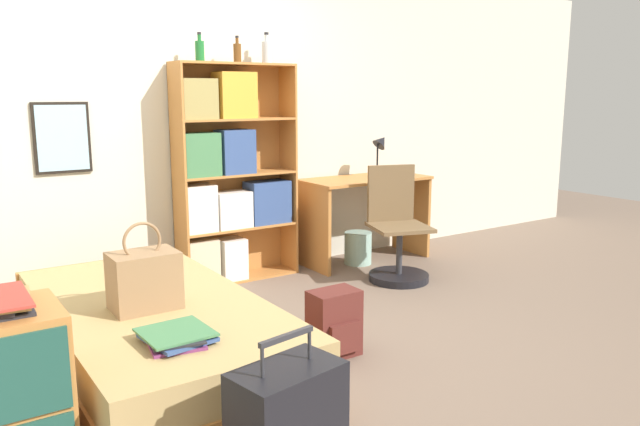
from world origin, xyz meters
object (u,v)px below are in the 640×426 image
handbag (144,280)px  bed (154,338)px  waste_bin (358,248)px  desk_lamp (381,148)px  bottle_clear (267,52)px  desk_chair (397,244)px  bottle_brown (237,52)px  backpack (335,324)px  book_stack_on_bed (176,337)px  bottle_green (200,50)px  desk (365,204)px  bookcase (227,179)px

handbag → bed: bearing=56.0°
handbag → waste_bin: size_ratio=1.58×
handbag → desk_lamp: bearing=27.1°
bottle_clear → desk_chair: 1.90m
bed → handbag: handbag is taller
desk_chair → bottle_brown: bearing=146.0°
bottle_brown → waste_bin: (1.09, -0.16, -1.70)m
backpack → waste_bin: (1.35, 1.54, -0.05)m
bottle_clear → desk_lamp: size_ratio=0.61×
desk_lamp → waste_bin: (-0.30, -0.07, -0.89)m
bed → handbag: (-0.07, -0.10, 0.37)m
bottle_brown → waste_bin: 2.02m
bottle_brown → backpack: size_ratio=0.51×
backpack → desk_chair: bearing=36.5°
bottle_brown → backpack: bearing=-98.7°
bed → book_stack_on_bed: book_stack_on_bed is taller
bed → bottle_green: bearing=56.2°
handbag → desk_lamp: size_ratio=1.14×
bottle_green → bottle_clear: bottle_clear is taller
desk → desk_lamp: size_ratio=2.92×
book_stack_on_bed → desk_chair: 2.71m
book_stack_on_bed → bottle_brown: bearing=56.0°
handbag → bottle_brown: (1.30, 1.46, 1.26)m
bottle_green → book_stack_on_bed: bearing=-117.2°
desk → bottle_green: bearing=175.6°
bottle_clear → desk_chair: bottle_clear is taller
desk_chair → waste_bin: bearing=87.7°
desk_chair → bottle_green: bearing=152.1°
desk_chair → backpack: desk_chair is taller
bed → bookcase: bearing=51.1°
backpack → waste_bin: 2.05m
book_stack_on_bed → bottle_clear: size_ratio=1.43×
desk_chair → desk: bearing=77.1°
bottle_green → backpack: bearing=-88.3°
book_stack_on_bed → bottle_green: bottle_green is taller
bottle_green → waste_bin: 2.21m
handbag → waste_bin: handbag is taller
waste_bin → bottle_green: bearing=173.0°
bookcase → desk_lamp: bookcase is taller
desk_lamp → waste_bin: bearing=-166.5°
bottle_brown → desk_lamp: (1.39, -0.09, -0.81)m
desk → backpack: (-1.47, -1.59, -0.34)m
bookcase → bottle_green: bottle_green is taller
bookcase → desk: size_ratio=1.50×
bed → waste_bin: bearing=27.4°
handbag → desk_chair: desk_chair is taller
bed → book_stack_on_bed: size_ratio=5.76×
handbag → desk: (2.50, 1.36, -0.05)m
handbag → bottle_brown: bearing=48.4°
desk → desk_lamp: desk_lamp is taller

